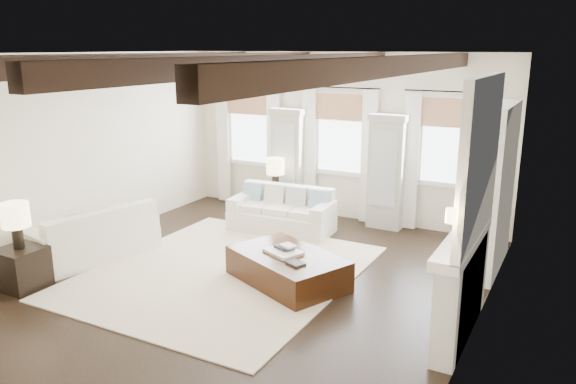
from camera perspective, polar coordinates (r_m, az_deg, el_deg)
The scene contains 16 objects.
ground at distance 8.17m, azimuth -5.32°, elevation -9.23°, with size 7.50×7.50×0.00m, color black.
room_shell at distance 8.01m, azimuth 2.40°, elevation 4.49°, with size 6.54×7.54×3.22m.
area_rug at distance 8.56m, azimuth -6.51°, elevation -8.05°, with size 3.65×4.26×0.02m, color beige.
sofa_back at distance 10.32m, azimuth -0.53°, elevation -2.17°, with size 1.93×0.97×0.80m.
sofa_left at distance 9.44m, azimuth -19.00°, elevation -4.45°, with size 1.32×2.12×0.85m.
ottoman at distance 8.08m, azimuth -0.05°, elevation -7.77°, with size 1.66×1.04×0.44m, color black.
tray at distance 8.03m, azimuth -0.49°, elevation -6.09°, with size 0.50×0.38×0.04m, color white.
book_lower at distance 8.09m, azimuth -0.37°, elevation -5.62°, with size 0.26×0.20×0.04m, color #262628.
book_upper at distance 8.04m, azimuth 0.03°, elevation -5.49°, with size 0.22×0.17×0.03m, color beige.
book_loose at distance 7.63m, azimuth 0.77°, elevation -7.26°, with size 0.24×0.18×0.03m, color #262628.
side_table_front at distance 8.74m, azimuth -25.42°, elevation -6.98°, with size 0.58×0.58×0.58m, color black.
lamp_front at distance 8.52m, azimuth -25.95°, elevation -2.37°, with size 0.38×0.38×0.65m.
side_table_back at distance 11.07m, azimuth -1.26°, elevation -1.15°, with size 0.39×0.39×0.59m, color black.
lamp_back at distance 10.90m, azimuth -1.28°, elevation 2.45°, with size 0.35×0.35×0.61m.
candlestick_near at distance 6.89m, azimuth 15.06°, elevation -11.29°, with size 0.17×0.17×0.82m.
candlestick_far at distance 7.25m, azimuth 15.78°, elevation -10.26°, with size 0.15×0.15×0.75m.
Camera 1 is at (4.18, -6.21, 3.28)m, focal length 35.00 mm.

